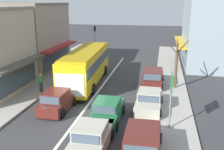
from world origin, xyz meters
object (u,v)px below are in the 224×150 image
sedan_adjacent_lane_lead (91,139)px  directional_road_sign (171,88)px  parked_wagon_kerb_third (153,78)px  traffic_light_downstreet (95,36)px  street_tree_right (176,66)px  parked_wagon_kerb_front (142,143)px  parked_sedan_kerb_second (149,101)px  pedestrian_with_handbag_near (77,57)px  sedan_behind_bus_mid (107,111)px  pedestrian_browsing_midblock (41,82)px  hatchback_adjacent_lane_trail (57,101)px  city_bus (86,64)px

sedan_adjacent_lane_lead → directional_road_sign: bearing=37.1°
parked_wagon_kerb_third → traffic_light_downstreet: bearing=124.8°
street_tree_right → sedan_adjacent_lane_lead: bearing=-112.7°
parked_wagon_kerb_front → parked_sedan_kerb_second: (-0.02, 6.14, -0.08)m
parked_wagon_kerb_front → pedestrian_with_handbag_near: 20.38m
directional_road_sign → sedan_behind_bus_mid: bearing=172.4°
traffic_light_downstreet → pedestrian_browsing_midblock: (-0.33, -16.78, -1.79)m
sedan_adjacent_lane_lead → parked_sedan_kerb_second: 6.57m
parked_wagon_kerb_front → traffic_light_downstreet: bearing=109.8°
sedan_behind_bus_mid → hatchback_adjacent_lane_trail: size_ratio=1.13×
directional_road_sign → street_tree_right: (0.62, 8.12, -0.61)m
city_bus → parked_wagon_kerb_front: bearing=-61.2°
street_tree_right → traffic_light_downstreet: bearing=129.2°
sedan_adjacent_lane_lead → pedestrian_with_handbag_near: (-6.79, 17.92, 0.40)m
pedestrian_with_handbag_near → parked_wagon_kerb_front: bearing=-62.3°
sedan_adjacent_lane_lead → pedestrian_browsing_midblock: bearing=130.2°
parked_wagon_kerb_third → directional_road_sign: directional_road_sign is taller
street_tree_right → pedestrian_with_handbag_near: size_ratio=2.71×
street_tree_right → parked_wagon_kerb_front: bearing=-100.0°
sedan_behind_bus_mid → parked_sedan_kerb_second: bearing=43.3°
parked_sedan_kerb_second → directional_road_sign: 3.85m
pedestrian_with_handbag_near → directional_road_sign: bearing=-53.9°
pedestrian_with_handbag_near → traffic_light_downstreet: bearing=84.5°
sedan_behind_bus_mid → pedestrian_with_handbag_near: bearing=115.6°
sedan_adjacent_lane_lead → hatchback_adjacent_lane_trail: size_ratio=1.13×
sedan_adjacent_lane_lead → sedan_behind_bus_mid: size_ratio=1.00×
sedan_adjacent_lane_lead → parked_wagon_kerb_third: parked_wagon_kerb_third is taller
hatchback_adjacent_lane_trail → parked_sedan_kerb_second: size_ratio=0.88×
hatchback_adjacent_lane_trail → parked_sedan_kerb_second: (6.41, 1.49, -0.05)m
parked_sedan_kerb_second → pedestrian_with_handbag_near: bearing=128.4°
sedan_behind_bus_mid → hatchback_adjacent_lane_trail: bearing=166.4°
city_bus → directional_road_sign: 11.13m
parked_wagon_kerb_front → pedestrian_with_handbag_near: size_ratio=2.77×
sedan_behind_bus_mid → sedan_adjacent_lane_lead: bearing=-91.4°
sedan_behind_bus_mid → city_bus: bearing=115.6°
city_bus → pedestrian_browsing_midblock: (-2.96, -3.49, -0.81)m
sedan_behind_bus_mid → directional_road_sign: bearing=-7.6°
sedan_adjacent_lane_lead → city_bus: bearing=107.6°
city_bus → parked_wagon_kerb_third: bearing=5.2°
street_tree_right → hatchback_adjacent_lane_trail: bearing=-141.6°
pedestrian_with_handbag_near → pedestrian_browsing_midblock: (0.29, -10.24, -0.00)m
traffic_light_downstreet → parked_wagon_kerb_third: bearing=-55.2°
parked_sedan_kerb_second → street_tree_right: 5.74m
parked_wagon_kerb_third → traffic_light_downstreet: 15.64m
parked_wagon_kerb_front → directional_road_sign: directional_road_sign is taller
sedan_adjacent_lane_lead → sedan_behind_bus_mid: same height
city_bus → parked_sedan_kerb_second: (6.19, -5.15, -1.22)m
city_bus → sedan_adjacent_lane_lead: size_ratio=2.61×
city_bus → sedan_behind_bus_mid: size_ratio=2.61×
sedan_behind_bus_mid → pedestrian_browsing_midblock: bearing=148.2°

